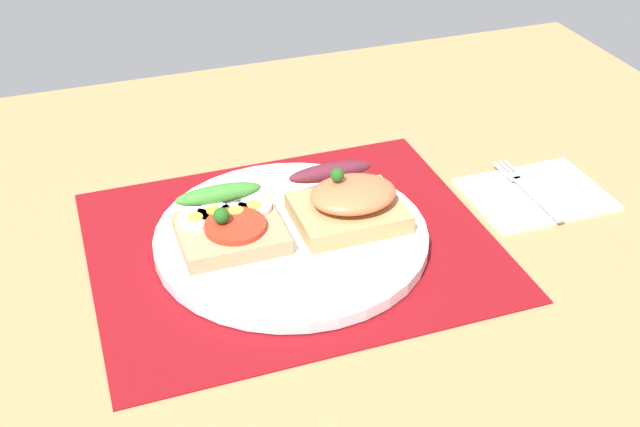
# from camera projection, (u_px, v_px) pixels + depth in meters

# --- Properties ---
(ground_plane) EXTENTS (1.20, 0.90, 0.03)m
(ground_plane) POSITION_uv_depth(u_px,v_px,m) (292.00, 258.00, 0.81)
(ground_plane) COLOR tan
(placemat) EXTENTS (0.39, 0.33, 0.00)m
(placemat) POSITION_uv_depth(u_px,v_px,m) (292.00, 244.00, 0.80)
(placemat) COLOR maroon
(placemat) RESTS_ON ground_plane
(plate) EXTENTS (0.27, 0.27, 0.01)m
(plate) POSITION_uv_depth(u_px,v_px,m) (291.00, 237.00, 0.80)
(plate) COLOR white
(plate) RESTS_ON placemat
(sandwich_egg_tomato) EXTENTS (0.10, 0.10, 0.04)m
(sandwich_egg_tomato) POSITION_uv_depth(u_px,v_px,m) (229.00, 224.00, 0.78)
(sandwich_egg_tomato) COLOR tan
(sandwich_egg_tomato) RESTS_ON plate
(sandwich_salmon) EXTENTS (0.11, 0.10, 0.06)m
(sandwich_salmon) POSITION_uv_depth(u_px,v_px,m) (347.00, 200.00, 0.81)
(sandwich_salmon) COLOR tan
(sandwich_salmon) RESTS_ON plate
(napkin) EXTENTS (0.15, 0.11, 0.01)m
(napkin) POSITION_uv_depth(u_px,v_px,m) (535.00, 192.00, 0.88)
(napkin) COLOR white
(napkin) RESTS_ON ground_plane
(fork) EXTENTS (0.02, 0.13, 0.00)m
(fork) POSITION_uv_depth(u_px,v_px,m) (527.00, 188.00, 0.88)
(fork) COLOR #B7B7BC
(fork) RESTS_ON napkin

